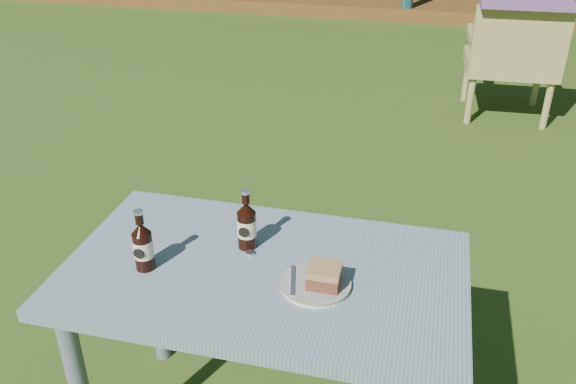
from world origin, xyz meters
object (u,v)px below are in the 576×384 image
(cola_bottle_far, at_px, (143,246))
(armchair_left, at_px, (513,55))
(cafe_table, at_px, (265,295))
(cola_bottle_near, at_px, (247,225))
(cake_slice, at_px, (324,275))
(plate, at_px, (316,284))

(cola_bottle_far, bearing_deg, armchair_left, 68.76)
(cafe_table, distance_m, armchair_left, 3.47)
(armchair_left, bearing_deg, cola_bottle_near, -108.24)
(cafe_table, height_order, cola_bottle_far, cola_bottle_far)
(cola_bottle_near, distance_m, cola_bottle_far, 0.32)
(armchair_left, bearing_deg, cake_slice, -103.14)
(cafe_table, xyz_separation_m, armchair_left, (0.98, 3.33, -0.12))
(cafe_table, relative_size, cola_bottle_far, 6.06)
(cafe_table, bearing_deg, plate, -16.10)
(cake_slice, bearing_deg, cafe_table, 165.00)
(plate, distance_m, cola_bottle_far, 0.52)
(cake_slice, xyz_separation_m, armchair_left, (0.79, 3.38, -0.27))
(cake_slice, xyz_separation_m, cola_bottle_far, (-0.54, -0.03, 0.03))
(plate, height_order, cola_bottle_near, cola_bottle_near)
(cafe_table, height_order, cake_slice, cake_slice)
(cafe_table, height_order, cola_bottle_near, cola_bottle_near)
(plate, relative_size, cola_bottle_far, 1.03)
(cafe_table, relative_size, cake_slice, 13.04)
(cola_bottle_near, bearing_deg, plate, -30.53)
(cafe_table, height_order, armchair_left, armchair_left)
(plate, relative_size, armchair_left, 0.23)
(cola_bottle_far, bearing_deg, cola_bottle_near, 34.72)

